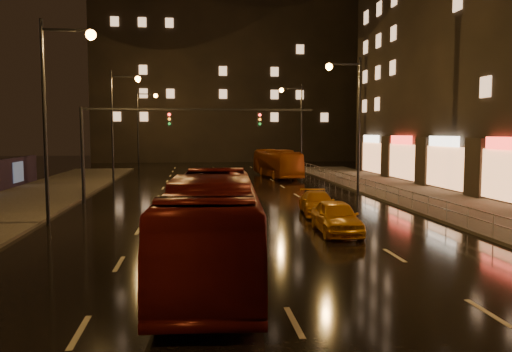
{
  "coord_description": "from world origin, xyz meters",
  "views": [
    {
      "loc": [
        -2.32,
        -13.47,
        4.55
      ],
      "look_at": [
        0.54,
        10.01,
        2.5
      ],
      "focal_mm": 35.0,
      "sensor_mm": 36.0,
      "label": 1
    }
  ],
  "objects_px": {
    "bus_red": "(212,225)",
    "taxi_near": "(336,217)",
    "taxi_far": "(318,203)",
    "bus_curb": "(277,163)"
  },
  "relations": [
    {
      "from": "bus_red",
      "to": "taxi_far",
      "type": "bearing_deg",
      "value": 64.69
    },
    {
      "from": "taxi_near",
      "to": "taxi_far",
      "type": "bearing_deg",
      "value": 87.56
    },
    {
      "from": "bus_red",
      "to": "taxi_far",
      "type": "distance_m",
      "value": 12.85
    },
    {
      "from": "bus_red",
      "to": "taxi_near",
      "type": "height_order",
      "value": "bus_red"
    },
    {
      "from": "taxi_near",
      "to": "taxi_far",
      "type": "height_order",
      "value": "taxi_near"
    },
    {
      "from": "taxi_far",
      "to": "taxi_near",
      "type": "bearing_deg",
      "value": -89.54
    },
    {
      "from": "bus_red",
      "to": "taxi_far",
      "type": "relative_size",
      "value": 2.67
    },
    {
      "from": "bus_curb",
      "to": "taxi_far",
      "type": "xyz_separation_m",
      "value": [
        -1.55,
        -23.48,
        -0.8
      ]
    },
    {
      "from": "bus_curb",
      "to": "taxi_near",
      "type": "bearing_deg",
      "value": -101.57
    },
    {
      "from": "taxi_near",
      "to": "taxi_far",
      "type": "relative_size",
      "value": 1.01
    }
  ]
}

